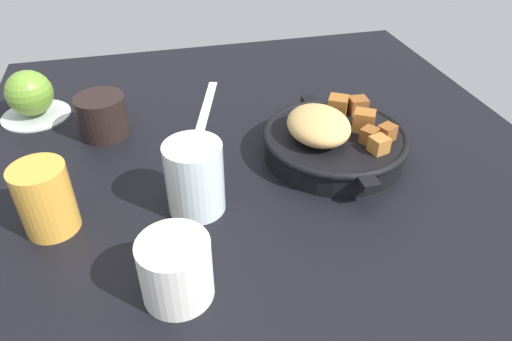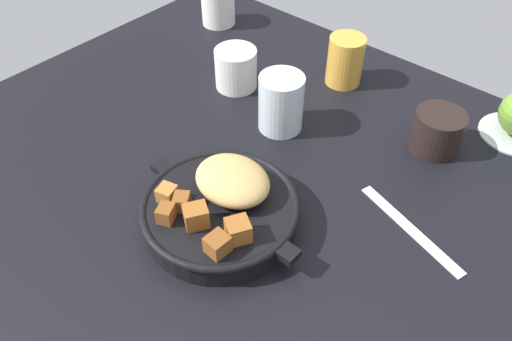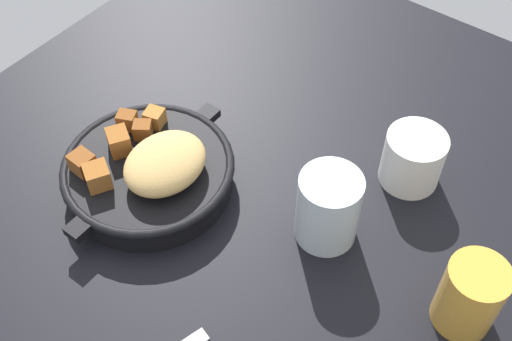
{
  "view_description": "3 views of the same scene",
  "coord_description": "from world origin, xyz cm",
  "px_view_note": "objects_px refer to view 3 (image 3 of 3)",
  "views": [
    {
      "loc": [
        -52.54,
        15.09,
        41.24
      ],
      "look_at": [
        -1.85,
        2.69,
        3.1
      ],
      "focal_mm": 32.98,
      "sensor_mm": 36.0,
      "label": 1
    },
    {
      "loc": [
        37.26,
        -42.31,
        55.17
      ],
      "look_at": [
        3.52,
        -3.6,
        5.02
      ],
      "focal_mm": 35.35,
      "sensor_mm": 36.0,
      "label": 2
    },
    {
      "loc": [
        37.21,
        31.71,
        65.65
      ],
      "look_at": [
        -1.84,
        2.29,
        7.35
      ],
      "focal_mm": 45.22,
      "sensor_mm": 36.0,
      "label": 3
    }
  ],
  "objects_px": {
    "cast_iron_skillet": "(150,170)",
    "water_glass_tall": "(328,208)",
    "juice_glass_amber": "(470,296)",
    "ceramic_mug_white": "(413,159)"
  },
  "relations": [
    {
      "from": "cast_iron_skillet",
      "to": "ceramic_mug_white",
      "type": "bearing_deg",
      "value": 129.22
    },
    {
      "from": "cast_iron_skillet",
      "to": "ceramic_mug_white",
      "type": "relative_size",
      "value": 3.4
    },
    {
      "from": "cast_iron_skillet",
      "to": "ceramic_mug_white",
      "type": "xyz_separation_m",
      "value": [
        -0.21,
        0.26,
        0.01
      ]
    },
    {
      "from": "cast_iron_skillet",
      "to": "juice_glass_amber",
      "type": "relative_size",
      "value": 2.86
    },
    {
      "from": "cast_iron_skillet",
      "to": "water_glass_tall",
      "type": "xyz_separation_m",
      "value": [
        -0.07,
        0.22,
        0.02
      ]
    },
    {
      "from": "cast_iron_skillet",
      "to": "water_glass_tall",
      "type": "relative_size",
      "value": 2.68
    },
    {
      "from": "cast_iron_skillet",
      "to": "juice_glass_amber",
      "type": "distance_m",
      "value": 0.41
    },
    {
      "from": "ceramic_mug_white",
      "to": "juice_glass_amber",
      "type": "distance_m",
      "value": 0.2
    },
    {
      "from": "juice_glass_amber",
      "to": "water_glass_tall",
      "type": "xyz_separation_m",
      "value": [
        -0.01,
        -0.18,
        0.0
      ]
    },
    {
      "from": "ceramic_mug_white",
      "to": "water_glass_tall",
      "type": "height_order",
      "value": "water_glass_tall"
    }
  ]
}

